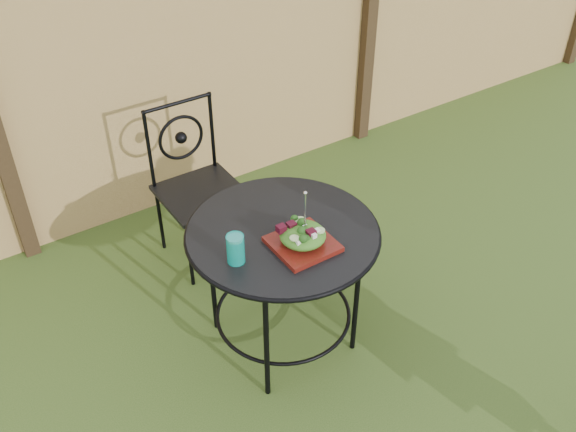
# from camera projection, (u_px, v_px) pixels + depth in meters

# --- Properties ---
(ground) EXTENTS (60.00, 60.00, 0.00)m
(ground) POSITION_uv_depth(u_px,v_px,m) (427.00, 393.00, 3.13)
(ground) COLOR #254115
(ground) RESTS_ON ground
(fence) EXTENTS (8.00, 0.12, 1.90)m
(fence) POSITION_uv_depth(u_px,v_px,m) (203.00, 58.00, 4.02)
(fence) COLOR tan
(fence) RESTS_ON ground
(patio_table) EXTENTS (0.92, 0.92, 0.72)m
(patio_table) POSITION_uv_depth(u_px,v_px,m) (283.00, 253.00, 3.07)
(patio_table) COLOR black
(patio_table) RESTS_ON ground
(patio_chair) EXTENTS (0.46, 0.46, 0.95)m
(patio_chair) POSITION_uv_depth(u_px,v_px,m) (197.00, 181.00, 3.71)
(patio_chair) COLOR black
(patio_chair) RESTS_ON ground
(salad_plate) EXTENTS (0.27, 0.27, 0.02)m
(salad_plate) POSITION_uv_depth(u_px,v_px,m) (303.00, 244.00, 2.89)
(salad_plate) COLOR #411509
(salad_plate) RESTS_ON patio_table
(salad) EXTENTS (0.21, 0.21, 0.08)m
(salad) POSITION_uv_depth(u_px,v_px,m) (303.00, 235.00, 2.86)
(salad) COLOR #235614
(salad) RESTS_ON salad_plate
(fork) EXTENTS (0.01, 0.01, 0.18)m
(fork) POSITION_uv_depth(u_px,v_px,m) (305.00, 211.00, 2.79)
(fork) COLOR silver
(fork) RESTS_ON salad
(drinking_glass) EXTENTS (0.08, 0.08, 0.14)m
(drinking_glass) POSITION_uv_depth(u_px,v_px,m) (236.00, 249.00, 2.77)
(drinking_glass) COLOR #0C9486
(drinking_glass) RESTS_ON patio_table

